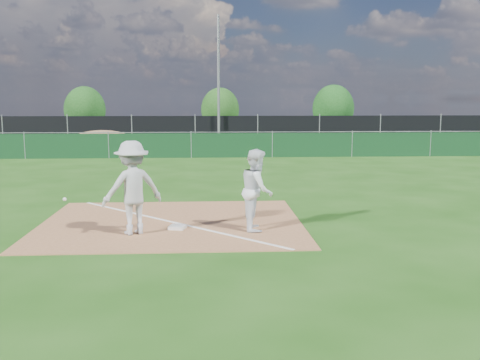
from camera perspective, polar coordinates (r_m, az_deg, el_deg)
The scene contains 17 objects.
ground at distance 21.44m, azimuth -5.64°, elevation 0.93°, with size 90.00×90.00×0.00m, color #1C4A10.
infield_dirt at distance 12.59m, azimuth -7.28°, elevation -4.52°, with size 6.00×5.00×0.02m, color #99633D.
foul_line at distance 12.59m, azimuth -7.28°, elevation -4.46°, with size 0.08×7.00×0.01m, color white.
green_fence at distance 26.34m, azimuth -5.23°, elevation 3.68°, with size 44.00×0.05×1.20m, color black.
dirt_mound at distance 30.39m, azimuth -14.50°, elevation 4.07°, with size 3.38×2.60×1.17m, color olive.
black_fence at distance 34.30m, azimuth -4.80°, elevation 5.33°, with size 46.00×0.04×1.80m, color black.
parking_lot at distance 39.34m, azimuth -4.60°, elevation 4.45°, with size 46.00×9.00×0.01m, color black.
light_pole at distance 33.96m, azimuth -2.30°, elevation 10.56°, with size 0.16×0.16×8.00m, color slate.
first_base at distance 11.94m, azimuth -6.70°, elevation -5.01°, with size 0.34×0.34×0.07m, color silver.
play_at_first at distance 11.48m, azimuth -11.41°, elevation -0.82°, with size 2.18×1.21×1.98m.
runner at distance 11.69m, azimuth 1.81°, elevation -1.04°, with size 0.87×0.68×1.79m, color white.
car_left at distance 40.01m, azimuth -13.81°, elevation 5.47°, with size 1.92×4.78×1.63m, color #A2A5AA.
car_mid at distance 39.04m, azimuth -6.34°, elevation 5.52°, with size 1.61×4.62×1.52m, color #101732.
car_right at distance 39.34m, azimuth 2.45°, elevation 5.45°, with size 1.87×4.59×1.33m, color black.
tree_left at distance 45.29m, azimuth -16.21°, elevation 7.21°, with size 3.28×3.28×3.88m.
tree_mid at distance 45.93m, azimuth -2.13°, elevation 7.52°, with size 3.23×3.23×3.83m.
tree_right at distance 45.24m, azimuth 9.91°, elevation 7.52°, with size 3.41×3.41×4.04m.
Camera 1 is at (0.89, -11.23, 2.86)m, focal length 40.00 mm.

